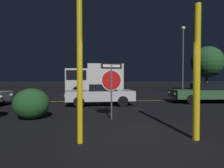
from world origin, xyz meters
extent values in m
plane|color=black|center=(0.00, 0.00, 0.00)|extent=(260.00, 260.00, 0.00)
cube|color=gold|center=(0.00, 7.65, 0.00)|extent=(38.82, 0.12, 0.01)
cylinder|color=#4C4C51|center=(-0.47, 1.98, 1.04)|extent=(0.06, 0.06, 2.08)
cylinder|color=white|center=(-0.47, 1.98, 1.50)|extent=(0.79, 0.13, 0.80)
cylinder|color=#B71414|center=(-0.47, 1.98, 1.50)|extent=(0.73, 0.13, 0.74)
cube|color=black|center=(-0.47, 1.98, 2.04)|extent=(0.81, 0.15, 0.22)
cube|color=white|center=(-0.47, 1.98, 2.04)|extent=(0.67, 0.14, 0.10)
cylinder|color=yellow|center=(-1.45, -0.41, 1.72)|extent=(0.14, 0.14, 3.44)
cylinder|color=yellow|center=(1.47, -0.45, 1.71)|extent=(0.16, 0.16, 3.42)
ellipsoid|color=#1E4C23|center=(-3.54, 2.34, 0.59)|extent=(1.35, 1.13, 1.19)
cylinder|color=black|center=(-6.99, 6.82, 0.30)|extent=(0.61, 0.22, 0.60)
sphere|color=#F4EFCC|center=(-6.18, 6.49, 0.59)|extent=(0.14, 0.14, 0.14)
sphere|color=#F4EFCC|center=(-6.22, 5.41, 0.59)|extent=(0.14, 0.14, 0.14)
cube|color=silver|center=(-0.79, 5.88, 0.58)|extent=(3.96, 2.03, 0.56)
cube|color=black|center=(-0.67, 5.89, 1.06)|extent=(1.61, 1.69, 0.39)
cylinder|color=black|center=(-1.97, 4.93, 0.30)|extent=(0.61, 0.22, 0.60)
cylinder|color=black|center=(-2.03, 6.76, 0.30)|extent=(0.61, 0.22, 0.60)
cylinder|color=black|center=(0.45, 5.00, 0.30)|extent=(0.61, 0.22, 0.60)
cylinder|color=black|center=(0.39, 6.84, 0.30)|extent=(0.61, 0.22, 0.60)
sphere|color=#F4EFCC|center=(-2.75, 5.23, 0.61)|extent=(0.14, 0.14, 0.14)
sphere|color=#F4EFCC|center=(-2.79, 6.42, 0.61)|extent=(0.14, 0.14, 0.14)
cube|color=#335B38|center=(6.26, 6.25, 0.58)|extent=(4.67, 2.10, 0.56)
cube|color=black|center=(6.39, 6.23, 1.07)|extent=(1.93, 1.63, 0.42)
cylinder|color=black|center=(4.79, 5.53, 0.30)|extent=(0.61, 0.25, 0.60)
cylinder|color=black|center=(4.92, 7.19, 0.30)|extent=(0.61, 0.25, 0.60)
cylinder|color=black|center=(7.73, 6.96, 0.30)|extent=(0.61, 0.25, 0.60)
sphere|color=#F4EFCC|center=(3.92, 5.90, 0.61)|extent=(0.14, 0.14, 0.14)
sphere|color=#F4EFCC|center=(4.01, 6.97, 0.61)|extent=(0.14, 0.14, 0.14)
cube|color=silver|center=(-2.95, 14.08, 1.51)|extent=(2.26, 2.25, 2.23)
cube|color=black|center=(-2.95, 14.08, 1.96)|extent=(2.04, 2.29, 0.98)
cube|color=silver|center=(-0.03, 14.03, 1.76)|extent=(3.67, 2.42, 2.73)
cylinder|color=black|center=(-2.91, 12.95, 0.42)|extent=(0.84, 0.29, 0.84)
cylinder|color=black|center=(-2.87, 15.21, 0.42)|extent=(0.84, 0.29, 0.84)
cylinder|color=black|center=(0.60, 12.89, 0.42)|extent=(0.84, 0.29, 0.84)
cylinder|color=black|center=(0.64, 15.15, 0.42)|extent=(0.84, 0.29, 0.84)
cylinder|color=#4C4C51|center=(8.72, 14.19, 3.51)|extent=(0.16, 0.16, 7.02)
sphere|color=#F9E5B2|center=(8.72, 14.19, 7.24)|extent=(0.44, 0.44, 0.44)
cylinder|color=#422D1E|center=(14.25, 18.12, 1.20)|extent=(0.32, 0.32, 2.40)
sphere|color=#235128|center=(14.25, 18.12, 3.93)|extent=(4.24, 4.24, 4.24)
camera|label=1|loc=(-1.07, -4.63, 1.53)|focal=28.00mm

